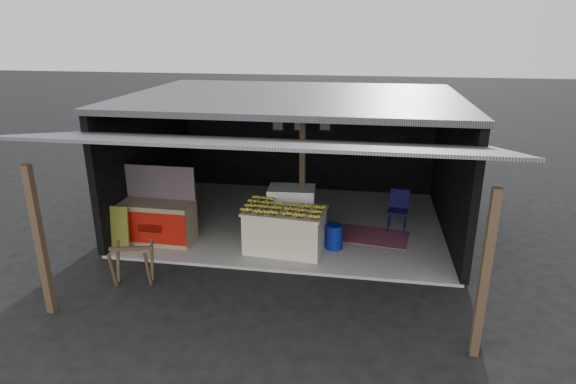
% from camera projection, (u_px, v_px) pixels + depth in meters
% --- Properties ---
extents(ground, '(80.00, 80.00, 0.00)m').
position_uv_depth(ground, '(272.00, 272.00, 9.14)').
color(ground, black).
rests_on(ground, ground).
extents(concrete_slab, '(7.00, 5.00, 0.06)m').
position_uv_depth(concrete_slab, '(293.00, 221.00, 11.46)').
color(concrete_slab, gray).
rests_on(concrete_slab, ground).
extents(shophouse, '(7.40, 7.29, 3.02)m').
position_uv_depth(shophouse, '(295.00, 133.00, 11.09)').
color(shophouse, black).
rests_on(shophouse, ground).
extents(banana_table, '(1.69, 1.13, 0.89)m').
position_uv_depth(banana_table, '(285.00, 230.00, 9.79)').
color(banana_table, silver).
rests_on(banana_table, concrete_slab).
extents(banana_pile, '(1.56, 1.02, 0.18)m').
position_uv_depth(banana_pile, '(285.00, 206.00, 9.62)').
color(banana_pile, yellow).
rests_on(banana_pile, banana_table).
extents(white_crate, '(1.03, 0.73, 1.10)m').
position_uv_depth(white_crate, '(292.00, 212.00, 10.47)').
color(white_crate, white).
rests_on(white_crate, concrete_slab).
extents(neighbor_stall, '(1.56, 0.72, 1.60)m').
position_uv_depth(neighbor_stall, '(157.00, 220.00, 10.21)').
color(neighbor_stall, '#998466').
rests_on(neighbor_stall, concrete_slab).
extents(green_signboard, '(0.62, 0.15, 0.93)m').
position_uv_depth(green_signboard, '(114.00, 228.00, 9.81)').
color(green_signboard, black).
rests_on(green_signboard, concrete_slab).
extents(sawhorse, '(0.79, 0.79, 0.74)m').
position_uv_depth(sawhorse, '(132.00, 261.00, 8.58)').
color(sawhorse, '#453322').
rests_on(sawhorse, ground).
extents(water_barrel, '(0.34, 0.34, 0.49)m').
position_uv_depth(water_barrel, '(334.00, 237.00, 9.92)').
color(water_barrel, navy).
rests_on(water_barrel, concrete_slab).
extents(plastic_chair, '(0.49, 0.49, 0.90)m').
position_uv_depth(plastic_chair, '(399.00, 206.00, 10.84)').
color(plastic_chair, '#0D0A39').
rests_on(plastic_chair, concrete_slab).
extents(magenta_rug, '(1.63, 1.21, 0.01)m').
position_uv_depth(magenta_rug, '(373.00, 236.00, 10.57)').
color(magenta_rug, maroon).
rests_on(magenta_rug, concrete_slab).
extents(picture_frames, '(1.62, 0.04, 0.46)m').
position_uv_depth(picture_frames, '(301.00, 123.00, 13.11)').
color(picture_frames, black).
rests_on(picture_frames, shophouse).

